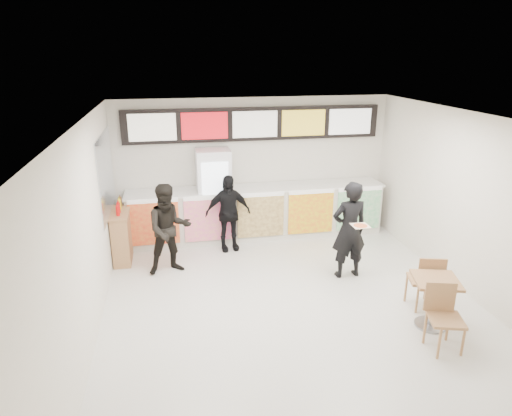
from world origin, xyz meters
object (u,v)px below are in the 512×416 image
object	(u,v)px
customer_left	(169,229)
customer_mid	(228,213)
customer_main	(349,230)
drinks_fridge	(214,196)
service_counter	(257,212)
cafe_table	(434,294)
condiment_ledge	(122,235)

from	to	relation	value
customer_left	customer_mid	world-z (taller)	customer_left
customer_main	drinks_fridge	bearing A→B (deg)	-48.35
service_counter	cafe_table	size ratio (longest dim) A/B	3.38
customer_mid	cafe_table	distance (m)	4.26
drinks_fridge	condiment_ledge	xyz separation A→B (m)	(-1.89, -0.68, -0.49)
service_counter	customer_main	size ratio (longest dim) A/B	3.10
customer_left	cafe_table	bearing A→B (deg)	-44.61
customer_main	customer_left	bearing A→B (deg)	-17.58
drinks_fridge	customer_mid	world-z (taller)	drinks_fridge
cafe_table	drinks_fridge	bearing A→B (deg)	141.00
customer_mid	cafe_table	bearing A→B (deg)	-59.01
condiment_ledge	customer_mid	bearing A→B (deg)	3.29
customer_mid	condiment_ledge	bearing A→B (deg)	176.74
drinks_fridge	condiment_ledge	size ratio (longest dim) A/B	1.67
customer_main	cafe_table	xyz separation A→B (m)	(0.63, -1.78, -0.35)
customer_left	cafe_table	xyz separation A→B (m)	(3.78, -2.56, -0.31)
service_counter	drinks_fridge	xyz separation A→B (m)	(-0.93, 0.02, 0.43)
customer_main	service_counter	bearing A→B (deg)	-63.47
customer_main	condiment_ledge	size ratio (longest dim) A/B	1.49
customer_main	cafe_table	size ratio (longest dim) A/B	1.09
customer_main	condiment_ledge	distance (m)	4.34
customer_mid	condiment_ledge	xyz separation A→B (m)	(-2.10, -0.12, -0.28)
service_counter	customer_mid	world-z (taller)	customer_mid
customer_main	condiment_ledge	xyz separation A→B (m)	(-4.07, 1.47, -0.38)
service_counter	customer_left	distance (m)	2.35
customer_main	condiment_ledge	bearing A→B (deg)	-23.64
customer_mid	condiment_ledge	size ratio (longest dim) A/B	1.32
drinks_fridge	cafe_table	size ratio (longest dim) A/B	1.22
cafe_table	condiment_ledge	distance (m)	5.71
customer_left	condiment_ledge	bearing A→B (deg)	132.32
customer_mid	cafe_table	world-z (taller)	customer_mid
drinks_fridge	customer_mid	bearing A→B (deg)	-68.79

